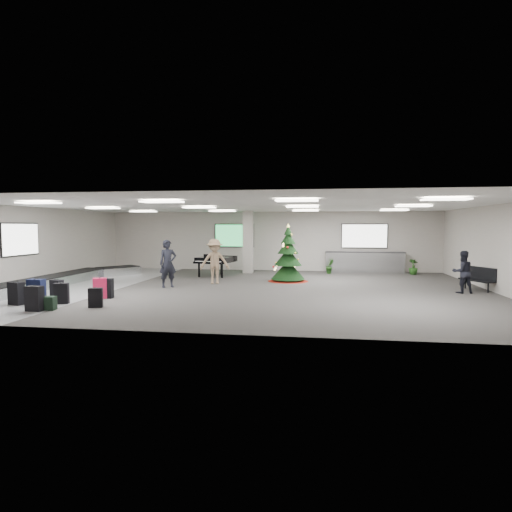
# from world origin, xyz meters

# --- Properties ---
(ground) EXTENTS (18.00, 18.00, 0.00)m
(ground) POSITION_xyz_m (0.00, 0.00, 0.00)
(ground) COLOR #322F2D
(ground) RESTS_ON ground
(room_envelope) EXTENTS (18.02, 14.02, 3.21)m
(room_envelope) POSITION_xyz_m (-0.38, 0.67, 2.33)
(room_envelope) COLOR #BAB2AA
(room_envelope) RESTS_ON ground
(baggage_carousel) EXTENTS (2.28, 9.71, 0.43)m
(baggage_carousel) POSITION_xyz_m (-7.84, -0.08, 0.21)
(baggage_carousel) COLOR silver
(baggage_carousel) RESTS_ON ground
(service_counter) EXTENTS (4.05, 0.65, 1.08)m
(service_counter) POSITION_xyz_m (5.00, 6.65, 0.55)
(service_counter) COLOR silver
(service_counter) RESTS_ON ground
(suitcase_0) EXTENTS (0.48, 0.28, 0.74)m
(suitcase_0) POSITION_xyz_m (-5.36, -5.24, 0.36)
(suitcase_0) COLOR black
(suitcase_0) RESTS_ON ground
(suitcase_1) EXTENTS (0.47, 0.33, 0.67)m
(suitcase_1) POSITION_xyz_m (-5.28, -4.07, 0.33)
(suitcase_1) COLOR black
(suitcase_1) RESTS_ON ground
(pink_suitcase) EXTENTS (0.50, 0.41, 0.71)m
(pink_suitcase) POSITION_xyz_m (-4.59, -2.97, 0.34)
(pink_suitcase) COLOR #DC1C4C
(pink_suitcase) RESTS_ON ground
(suitcase_3) EXTENTS (0.45, 0.27, 0.68)m
(suitcase_3) POSITION_xyz_m (-4.43, -2.86, 0.33)
(suitcase_3) COLOR black
(suitcase_3) RESTS_ON ground
(navy_suitcase) EXTENTS (0.50, 0.30, 0.78)m
(navy_suitcase) POSITION_xyz_m (-6.10, -4.11, 0.38)
(navy_suitcase) COLOR black
(navy_suitcase) RESTS_ON ground
(suitcase_5) EXTENTS (0.52, 0.37, 0.73)m
(suitcase_5) POSITION_xyz_m (-6.56, -4.42, 0.35)
(suitcase_5) COLOR black
(suitcase_5) RESTS_ON ground
(green_duffel) EXTENTS (0.62, 0.38, 0.41)m
(green_duffel) POSITION_xyz_m (-5.18, -5.03, 0.20)
(green_duffel) COLOR black
(green_duffel) RESTS_ON ground
(suitcase_7) EXTENTS (0.45, 0.33, 0.60)m
(suitcase_7) POSITION_xyz_m (-3.94, -4.44, 0.29)
(suitcase_7) COLOR black
(suitcase_7) RESTS_ON ground
(suitcase_8) EXTENTS (0.47, 0.34, 0.64)m
(suitcase_8) POSITION_xyz_m (-6.09, -3.09, 0.31)
(suitcase_8) COLOR black
(suitcase_8) RESTS_ON ground
(christmas_tree) EXTENTS (1.78, 1.78, 2.54)m
(christmas_tree) POSITION_xyz_m (1.30, 2.45, 0.87)
(christmas_tree) COLOR maroon
(christmas_tree) RESTS_ON ground
(grand_piano) EXTENTS (1.76, 2.13, 1.10)m
(grand_piano) POSITION_xyz_m (-2.32, 3.87, 0.79)
(grand_piano) COLOR black
(grand_piano) RESTS_ON ground
(bench) EXTENTS (1.02, 1.46, 0.88)m
(bench) POSITION_xyz_m (8.59, 0.75, 0.50)
(bench) COLOR black
(bench) RESTS_ON ground
(traveler_a) EXTENTS (0.82, 0.77, 1.88)m
(traveler_a) POSITION_xyz_m (-3.26, -0.13, 0.94)
(traveler_a) COLOR black
(traveler_a) RESTS_ON ground
(traveler_b) EXTENTS (1.34, 0.95, 1.88)m
(traveler_b) POSITION_xyz_m (-1.70, 1.24, 0.94)
(traveler_b) COLOR #92765A
(traveler_b) RESTS_ON ground
(traveler_bench) EXTENTS (0.84, 0.71, 1.53)m
(traveler_bench) POSITION_xyz_m (7.76, 0.02, 0.77)
(traveler_bench) COLOR black
(traveler_bench) RESTS_ON ground
(potted_plant_left) EXTENTS (0.51, 0.47, 0.74)m
(potted_plant_left) POSITION_xyz_m (3.19, 5.75, 0.37)
(potted_plant_left) COLOR #1A4516
(potted_plant_left) RESTS_ON ground
(potted_plant_right) EXTENTS (0.61, 0.61, 0.78)m
(potted_plant_right) POSITION_xyz_m (7.31, 5.97, 0.39)
(potted_plant_right) COLOR #1A4516
(potted_plant_right) RESTS_ON ground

